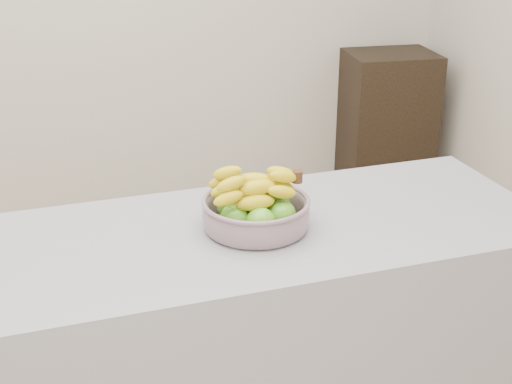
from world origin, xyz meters
TOP-DOWN VIEW (x-y plane):
  - cabinet at (1.65, 1.78)m, footprint 0.52×0.44m
  - fruit_bowl at (0.23, -0.12)m, footprint 0.28×0.28m

SIDE VIEW (x-z plane):
  - cabinet at x=1.65m, z-range 0.00..0.86m
  - fruit_bowl at x=0.23m, z-range 0.88..1.03m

